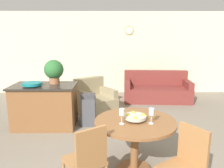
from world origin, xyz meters
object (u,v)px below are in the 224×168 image
dining_table (135,132)px  wine_glass_right (151,112)px  potted_plant (54,70)px  fruit_bowl (135,117)px  couch (156,91)px  teal_bowl (32,84)px  armchair (95,101)px  dining_chair_near_left (87,158)px  wine_glass_left (122,113)px  kitchen_island (45,106)px  trash_bin (88,110)px  dining_chair_near_right (186,163)px

dining_table → wine_glass_right: wine_glass_right is taller
potted_plant → dining_table: bearing=-49.0°
fruit_bowl → couch: fruit_bowl is taller
teal_bowl → armchair: 1.68m
teal_bowl → dining_chair_near_left: bearing=-57.0°
wine_glass_right → potted_plant: 2.56m
wine_glass_left → armchair: wine_glass_left is taller
armchair → dining_chair_near_left: bearing=-123.2°
wine_glass_left → potted_plant: 2.33m
wine_glass_left → kitchen_island: 2.36m
wine_glass_right → teal_bowl: size_ratio=0.54×
wine_glass_right → dining_chair_near_left: bearing=-154.3°
dining_table → trash_bin: 1.87m
potted_plant → trash_bin: potted_plant is taller
wine_glass_right → trash_bin: (-1.01, 1.77, -0.57)m
trash_bin → armchair: armchair is taller
dining_table → wine_glass_left: size_ratio=5.33×
wine_glass_left → wine_glass_right: bearing=1.2°
dining_table → armchair: armchair is taller
kitchen_island → trash_bin: (0.91, 0.05, -0.11)m
dining_chair_near_right → potted_plant: potted_plant is taller
dining_table → fruit_bowl: fruit_bowl is taller
wine_glass_left → armchair: bearing=101.7°
kitchen_island → armchair: kitchen_island is taller
teal_bowl → couch: (2.98, 2.10, -0.67)m
fruit_bowl → potted_plant: potted_plant is taller
kitchen_island → trash_bin: kitchen_island is taller
potted_plant → couch: potted_plant is taller
dining_chair_near_left → wine_glass_right: wine_glass_right is taller
trash_bin → dining_chair_near_left: bearing=-84.9°
couch → fruit_bowl: bearing=-103.2°
potted_plant → trash_bin: (0.72, -0.10, -0.85)m
wine_glass_right → trash_bin: bearing=119.7°
wine_glass_left → dining_table: bearing=31.7°
kitchen_island → teal_bowl: teal_bowl is taller
dining_chair_near_right → couch: bearing=-41.4°
dining_chair_near_right → teal_bowl: 3.24m
teal_bowl → couch: teal_bowl is taller
armchair → kitchen_island: bearing=-174.6°
dining_chair_near_right → armchair: dining_chair_near_right is taller
trash_bin → teal_bowl: bearing=-171.2°
wine_glass_left → armchair: (-0.54, 2.59, -0.63)m
armchair → dining_table: bearing=-109.0°
dining_chair_near_left → couch: 4.43m
dining_chair_near_left → teal_bowl: (-1.29, 2.00, 0.46)m
dining_chair_near_left → fruit_bowl: size_ratio=3.00×
potted_plant → couch: size_ratio=0.25×
wine_glass_left → potted_plant: size_ratio=0.42×
kitchen_island → teal_bowl: bearing=-146.7°
dining_table → trash_bin: dining_table is taller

